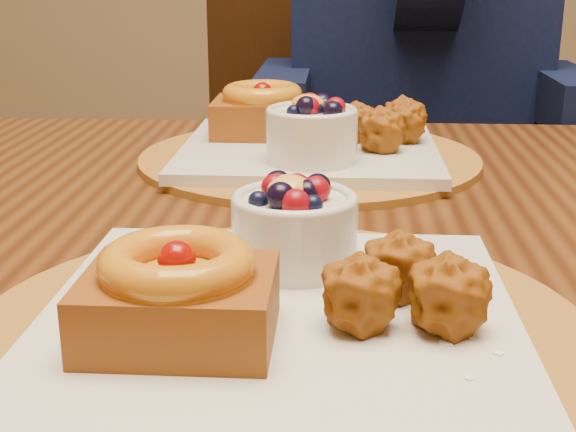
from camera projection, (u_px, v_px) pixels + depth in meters
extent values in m
cube|color=#341709|center=(299.00, 245.00, 0.70)|extent=(1.60, 0.90, 0.04)
cylinder|color=brown|center=(280.00, 333.00, 0.48)|extent=(0.38, 0.38, 0.01)
cube|color=silver|center=(280.00, 318.00, 0.48)|extent=(0.28, 0.28, 0.01)
cube|color=#4D2407|center=(179.00, 307.00, 0.43)|extent=(0.10, 0.08, 0.04)
torus|color=#AB4A0A|center=(177.00, 263.00, 0.43)|extent=(0.08, 0.08, 0.02)
sphere|color=#7D0802|center=(177.00, 259.00, 0.43)|extent=(0.02, 0.02, 0.02)
sphere|color=#8F460A|center=(397.00, 268.00, 0.49)|extent=(0.04, 0.04, 0.04)
sphere|color=#8F460A|center=(359.00, 296.00, 0.45)|extent=(0.04, 0.04, 0.04)
sphere|color=#8F460A|center=(447.00, 299.00, 0.44)|extent=(0.04, 0.04, 0.04)
cylinder|color=silver|center=(295.00, 233.00, 0.54)|extent=(0.08, 0.08, 0.05)
torus|color=silver|center=(295.00, 199.00, 0.53)|extent=(0.08, 0.08, 0.01)
ellipsoid|color=gold|center=(289.00, 187.00, 0.53)|extent=(0.03, 0.03, 0.02)
cylinder|color=brown|center=(309.00, 158.00, 0.90)|extent=(0.38, 0.38, 0.01)
cube|color=silver|center=(309.00, 149.00, 0.90)|extent=(0.28, 0.28, 0.01)
cube|color=#4D2407|center=(263.00, 117.00, 0.94)|extent=(0.11, 0.09, 0.04)
torus|color=#AB4A0A|center=(262.00, 94.00, 0.93)|extent=(0.09, 0.09, 0.02)
sphere|color=#7D0802|center=(262.00, 92.00, 0.93)|extent=(0.02, 0.02, 0.02)
sphere|color=#8F460A|center=(381.00, 132.00, 0.86)|extent=(0.05, 0.05, 0.05)
sphere|color=#8F460A|center=(355.00, 123.00, 0.91)|extent=(0.05, 0.05, 0.05)
sphere|color=#8F460A|center=(403.00, 123.00, 0.90)|extent=(0.05, 0.05, 0.05)
cylinder|color=silver|center=(312.00, 136.00, 0.81)|extent=(0.09, 0.09, 0.05)
torus|color=silver|center=(312.00, 111.00, 0.80)|extent=(0.09, 0.09, 0.01)
ellipsoid|color=gold|center=(308.00, 103.00, 0.80)|extent=(0.03, 0.03, 0.02)
cube|color=black|center=(294.00, 237.00, 1.55)|extent=(0.51, 0.51, 0.04)
cylinder|color=black|center=(170.00, 385.00, 1.48)|extent=(0.04, 0.04, 0.44)
cylinder|color=black|center=(378.00, 409.00, 1.41)|extent=(0.04, 0.04, 0.44)
cylinder|color=black|center=(229.00, 301.00, 1.84)|extent=(0.04, 0.04, 0.44)
cylinder|color=black|center=(398.00, 317.00, 1.77)|extent=(0.04, 0.04, 0.44)
cube|color=black|center=(314.00, 99.00, 1.67)|extent=(0.45, 0.10, 0.47)
cube|color=black|center=(416.00, 72.00, 1.36)|extent=(0.41, 0.22, 0.59)
cube|color=black|center=(284.00, 94.00, 1.27)|extent=(0.08, 0.30, 0.08)
cube|color=black|center=(564.00, 97.00, 1.24)|extent=(0.08, 0.30, 0.08)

